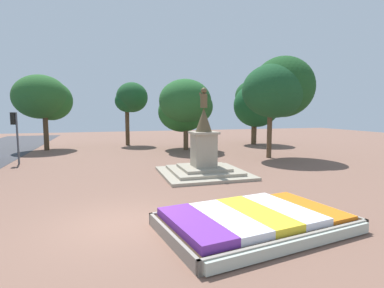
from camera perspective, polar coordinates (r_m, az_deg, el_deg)
ground_plane at (r=9.81m, az=-13.88°, el=-14.70°), size 86.15×86.15×0.00m
flower_planter at (r=9.30m, az=11.74°, el=-14.17°), size 6.01×4.26×0.57m
statue_monument at (r=16.43m, az=2.22°, el=-2.88°), size 4.59×4.59×4.73m
traffic_light_far_corner at (r=22.77m, az=-30.64°, el=2.67°), size 0.42×0.31×3.40m
park_tree_far_left at (r=32.22m, az=12.06°, el=7.83°), size 4.76×5.26×6.77m
park_tree_behind_statue at (r=26.76m, az=-1.23°, el=7.14°), size 4.95×6.09×6.21m
park_tree_far_right at (r=22.88m, az=16.27°, el=10.06°), size 5.43×4.74×7.44m
park_tree_street_side at (r=31.10m, az=-11.60°, el=8.42°), size 3.28×3.38×6.36m
park_tree_mid_canopy at (r=30.05m, az=-26.25°, el=7.78°), size 4.95×4.79×6.66m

